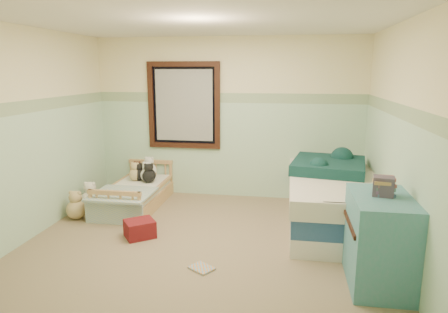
% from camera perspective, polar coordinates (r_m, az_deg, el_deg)
% --- Properties ---
extents(floor, '(4.20, 3.60, 0.02)m').
position_cam_1_polar(floor, '(4.89, -2.74, -11.95)').
color(floor, '#847051').
rests_on(floor, ground).
extents(ceiling, '(4.20, 3.60, 0.02)m').
position_cam_1_polar(ceiling, '(4.50, -3.08, 18.82)').
color(ceiling, silver).
rests_on(ceiling, wall_back).
extents(wall_back, '(4.20, 0.04, 2.50)m').
position_cam_1_polar(wall_back, '(6.28, 0.57, 5.43)').
color(wall_back, beige).
rests_on(wall_back, floor).
extents(wall_front, '(4.20, 0.04, 2.50)m').
position_cam_1_polar(wall_front, '(2.83, -10.59, -3.17)').
color(wall_front, beige).
rests_on(wall_front, floor).
extents(wall_left, '(0.04, 3.60, 2.50)m').
position_cam_1_polar(wall_left, '(5.37, -25.39, 3.10)').
color(wall_left, beige).
rests_on(wall_left, floor).
extents(wall_right, '(0.04, 3.60, 2.50)m').
position_cam_1_polar(wall_right, '(4.57, 23.78, 1.84)').
color(wall_right, beige).
rests_on(wall_right, floor).
extents(wainscot_mint, '(4.20, 0.01, 1.50)m').
position_cam_1_polar(wainscot_mint, '(6.34, 0.54, 0.92)').
color(wainscot_mint, '#ABCFAE').
rests_on(wainscot_mint, floor).
extents(border_strip, '(4.20, 0.01, 0.15)m').
position_cam_1_polar(border_strip, '(6.24, 0.56, 8.38)').
color(border_strip, '#486B51').
rests_on(border_strip, wall_back).
extents(window_frame, '(1.16, 0.06, 1.36)m').
position_cam_1_polar(window_frame, '(6.37, -5.77, 7.27)').
color(window_frame, black).
rests_on(window_frame, wall_back).
extents(window_blinds, '(0.92, 0.01, 1.12)m').
position_cam_1_polar(window_blinds, '(6.38, -5.74, 7.27)').
color(window_blinds, beige).
rests_on(window_blinds, window_frame).
extents(toddler_bed_frame, '(0.74, 1.48, 0.19)m').
position_cam_1_polar(toddler_bed_frame, '(6.16, -12.51, -6.04)').
color(toddler_bed_frame, '#9D6E4A').
rests_on(toddler_bed_frame, floor).
extents(toddler_mattress, '(0.68, 1.42, 0.12)m').
position_cam_1_polar(toddler_mattress, '(6.11, -12.58, -4.65)').
color(toddler_mattress, white).
rests_on(toddler_mattress, toddler_bed_frame).
extents(patchwork_quilt, '(0.80, 0.74, 0.03)m').
position_cam_1_polar(patchwork_quilt, '(5.68, -14.33, -5.23)').
color(patchwork_quilt, '#6D97C7').
rests_on(patchwork_quilt, toddler_mattress).
extents(plush_bed_brown, '(0.18, 0.18, 0.18)m').
position_cam_1_polar(plush_bed_brown, '(6.57, -12.25, -2.11)').
color(plush_bed_brown, brown).
rests_on(plush_bed_brown, toddler_mattress).
extents(plush_bed_white, '(0.23, 0.23, 0.23)m').
position_cam_1_polar(plush_bed_white, '(6.50, -10.61, -1.96)').
color(plush_bed_white, silver).
rests_on(plush_bed_white, toddler_mattress).
extents(plush_bed_tan, '(0.20, 0.20, 0.20)m').
position_cam_1_polar(plush_bed_tan, '(6.35, -12.55, -2.52)').
color(plush_bed_tan, tan).
rests_on(plush_bed_tan, toddler_mattress).
extents(plush_bed_dark, '(0.19, 0.19, 0.19)m').
position_cam_1_polar(plush_bed_dark, '(6.27, -10.60, -2.63)').
color(plush_bed_dark, black).
rests_on(plush_bed_dark, toddler_mattress).
extents(plush_floor_cream, '(0.27, 0.27, 0.27)m').
position_cam_1_polar(plush_floor_cream, '(6.22, -18.52, -5.81)').
color(plush_floor_cream, white).
rests_on(plush_floor_cream, floor).
extents(plush_floor_tan, '(0.27, 0.27, 0.27)m').
position_cam_1_polar(plush_floor_tan, '(5.85, -20.36, -7.10)').
color(plush_floor_tan, tan).
rests_on(plush_floor_tan, floor).
extents(twin_bed_frame, '(1.09, 2.18, 0.22)m').
position_cam_1_polar(twin_bed_frame, '(5.49, 15.20, -8.30)').
color(twin_bed_frame, silver).
rests_on(twin_bed_frame, floor).
extents(twin_boxspring, '(1.09, 2.18, 0.22)m').
position_cam_1_polar(twin_boxspring, '(5.41, 15.33, -6.12)').
color(twin_boxspring, navy).
rests_on(twin_boxspring, twin_bed_frame).
extents(twin_mattress, '(1.13, 2.22, 0.22)m').
position_cam_1_polar(twin_mattress, '(5.35, 15.46, -3.88)').
color(twin_mattress, beige).
rests_on(twin_mattress, twin_boxspring).
extents(teal_blanket, '(1.08, 1.12, 0.14)m').
position_cam_1_polar(teal_blanket, '(5.59, 14.74, -1.25)').
color(teal_blanket, '#0D3E39').
rests_on(teal_blanket, twin_mattress).
extents(dresser, '(0.54, 0.86, 0.86)m').
position_cam_1_polar(dresser, '(4.09, 21.30, -11.12)').
color(dresser, teal).
rests_on(dresser, floor).
extents(book_stack, '(0.21, 0.17, 0.18)m').
position_cam_1_polar(book_stack, '(3.94, 21.82, -3.98)').
color(book_stack, '#4C292D').
rests_on(book_stack, dresser).
extents(red_pillow, '(0.45, 0.44, 0.21)m').
position_cam_1_polar(red_pillow, '(5.04, -11.94, -10.06)').
color(red_pillow, '#A00C13').
rests_on(red_pillow, floor).
extents(floor_book, '(0.30, 0.28, 0.02)m').
position_cam_1_polar(floor_book, '(4.24, -3.21, -15.66)').
color(floor_book, orange).
rests_on(floor_book, floor).
extents(extra_plush_0, '(0.19, 0.19, 0.19)m').
position_cam_1_polar(extra_plush_0, '(6.35, -12.10, -2.54)').
color(extra_plush_0, black).
rests_on(extra_plush_0, toddler_mattress).
extents(extra_plush_1, '(0.20, 0.20, 0.20)m').
position_cam_1_polar(extra_plush_1, '(6.20, -10.71, -2.77)').
color(extra_plush_1, black).
rests_on(extra_plush_1, toddler_mattress).
extents(extra_plush_2, '(0.21, 0.21, 0.21)m').
position_cam_1_polar(extra_plush_2, '(6.27, -10.91, -2.59)').
color(extra_plush_2, silver).
rests_on(extra_plush_2, toddler_mattress).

